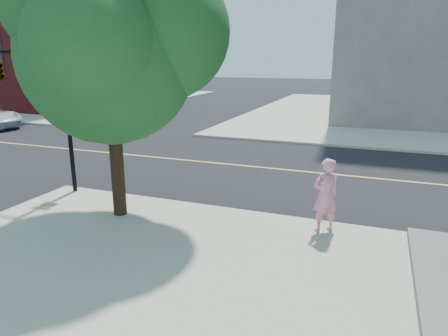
% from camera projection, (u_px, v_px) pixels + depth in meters
% --- Properties ---
extents(ground, '(140.00, 140.00, 0.00)m').
position_uv_depth(ground, '(94.00, 193.00, 11.88)').
color(ground, black).
rests_on(ground, ground).
extents(road_ew, '(140.00, 9.00, 0.01)m').
position_uv_depth(road_ew, '(168.00, 159.00, 15.94)').
color(road_ew, black).
rests_on(road_ew, ground).
extents(sidewalk_nw, '(26.00, 25.00, 0.12)m').
position_uv_depth(sidewalk_nw, '(41.00, 98.00, 39.16)').
color(sidewalk_nw, '#ABAB96').
rests_on(sidewalk_nw, ground).
extents(church, '(15.20, 12.00, 14.40)m').
position_uv_depth(church, '(27.00, 15.00, 33.10)').
color(church, maroon).
rests_on(church, sidewalk_nw).
extents(man_on_phone, '(0.72, 0.68, 1.66)m').
position_uv_depth(man_on_phone, '(325.00, 196.00, 8.78)').
color(man_on_phone, pink).
rests_on(man_on_phone, sidewalk_se).
extents(street_tree, '(4.89, 4.44, 6.49)m').
position_uv_depth(street_tree, '(112.00, 35.00, 8.88)').
color(street_tree, black).
rests_on(street_tree, sidewalk_se).
extents(signal_pole, '(3.62, 0.41, 4.09)m').
position_uv_depth(signal_pole, '(8.00, 71.00, 11.53)').
color(signal_pole, black).
rests_on(signal_pole, sidewalk_se).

